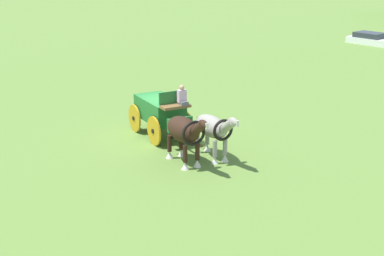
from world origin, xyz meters
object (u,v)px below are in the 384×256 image
object	(u,v)px
draft_horse_near	(213,128)
parked_vehicle_a	(371,39)
draft_horse_off	(185,131)
show_wagon	(161,111)

from	to	relation	value
draft_horse_near	parked_vehicle_a	world-z (taller)	draft_horse_near
draft_horse_near	draft_horse_off	distance (m)	1.30
draft_horse_near	parked_vehicle_a	bearing A→B (deg)	117.79
show_wagon	parked_vehicle_a	world-z (taller)	show_wagon
show_wagon	draft_horse_off	xyz separation A→B (m)	(3.47, -1.02, 0.16)
show_wagon	draft_horse_off	size ratio (longest dim) A/B	1.90
draft_horse_near	draft_horse_off	world-z (taller)	draft_horse_off
show_wagon	draft_horse_near	distance (m)	3.64
show_wagon	draft_horse_off	world-z (taller)	show_wagon
show_wagon	draft_horse_near	bearing A→B (deg)	4.35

